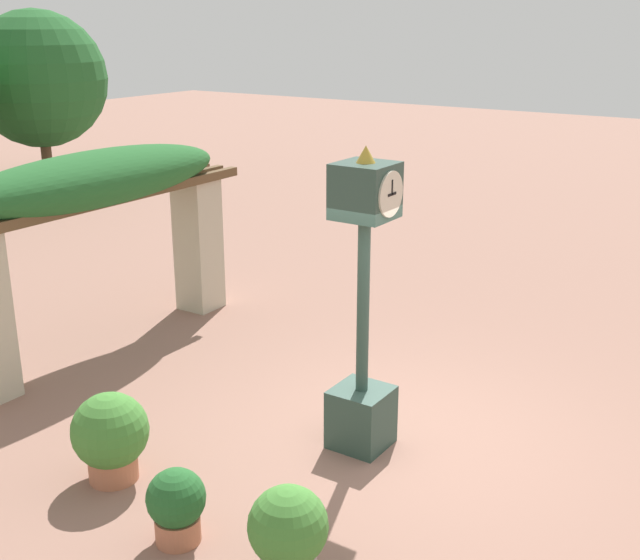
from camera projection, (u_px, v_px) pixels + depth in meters
ground_plane at (402, 436)px, 8.37m from camera, size 60.00×60.00×0.00m
pedestal_clock at (363, 319)px, 7.78m from camera, size 0.55×0.57×3.06m
pergola at (98, 204)px, 10.06m from camera, size 4.75×1.13×2.60m
potted_plant_near_left at (288, 534)px, 6.06m from camera, size 0.62×0.62×0.83m
potted_plant_near_right at (110, 435)px, 7.46m from camera, size 0.72×0.72×0.87m
potted_plant_far_left at (176, 504)px, 6.60m from camera, size 0.50×0.50×0.66m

